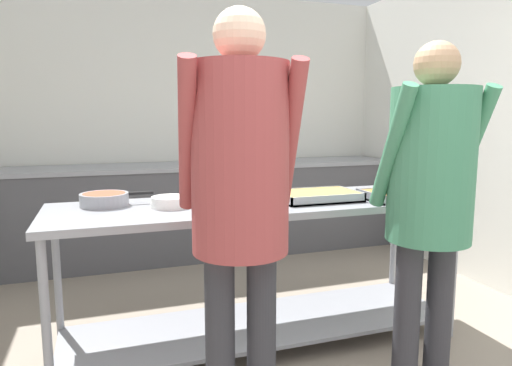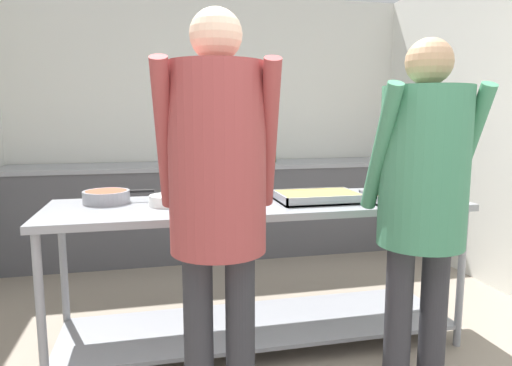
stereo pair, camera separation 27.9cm
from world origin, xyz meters
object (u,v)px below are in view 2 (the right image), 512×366
(serving_tray_greens, at_px, (227,193))
(plate_stack, at_px, (168,200))
(serving_tray_vegetables, at_px, (317,197))
(water_bottle, at_px, (273,149))
(guest_serving_left, at_px, (423,187))
(sauce_pan, at_px, (107,196))
(guest_serving_right, at_px, (218,183))
(serving_tray_roast, at_px, (407,198))

(serving_tray_greens, bearing_deg, plate_stack, -153.41)
(serving_tray_vegetables, distance_m, water_bottle, 1.98)
(plate_stack, relative_size, guest_serving_left, 0.13)
(serving_tray_greens, distance_m, water_bottle, 1.87)
(sauce_pan, xyz_separation_m, guest_serving_right, (0.53, -0.93, 0.19))
(serving_tray_roast, height_order, guest_serving_right, guest_serving_right)
(serving_tray_roast, relative_size, guest_serving_right, 0.26)
(water_bottle, bearing_deg, serving_tray_roast, -82.95)
(water_bottle, bearing_deg, plate_stack, -120.81)
(sauce_pan, relative_size, serving_tray_roast, 0.87)
(serving_tray_greens, height_order, serving_tray_vegetables, same)
(sauce_pan, xyz_separation_m, water_bottle, (1.48, 1.73, 0.14))
(serving_tray_roast, bearing_deg, serving_tray_vegetables, 165.11)
(serving_tray_greens, distance_m, serving_tray_vegetables, 0.57)
(serving_tray_vegetables, relative_size, guest_serving_right, 0.27)
(water_bottle, bearing_deg, serving_tray_vegetables, -97.32)
(guest_serving_left, distance_m, guest_serving_right, 0.95)
(sauce_pan, height_order, water_bottle, water_bottle)
(serving_tray_vegetables, height_order, guest_serving_left, guest_serving_left)
(sauce_pan, distance_m, guest_serving_right, 1.08)
(plate_stack, bearing_deg, serving_tray_vegetables, -4.53)
(serving_tray_roast, distance_m, guest_serving_right, 1.35)
(plate_stack, bearing_deg, guest_serving_right, -77.02)
(sauce_pan, bearing_deg, serving_tray_roast, -11.91)
(sauce_pan, xyz_separation_m, plate_stack, (0.35, -0.16, -0.01))
(guest_serving_left, bearing_deg, serving_tray_roast, 64.89)
(sauce_pan, relative_size, guest_serving_left, 0.24)
(serving_tray_greens, distance_m, serving_tray_roast, 1.09)
(plate_stack, relative_size, serving_tray_roast, 0.47)
(serving_tray_greens, xyz_separation_m, guest_serving_right, (-0.20, -0.96, 0.20))
(serving_tray_vegetables, xyz_separation_m, guest_serving_left, (0.25, -0.69, 0.15))
(serving_tray_vegetables, relative_size, water_bottle, 1.63)
(serving_tray_greens, height_order, serving_tray_roast, same)
(serving_tray_roast, xyz_separation_m, guest_serving_left, (-0.26, -0.55, 0.15))
(serving_tray_vegetables, distance_m, guest_serving_left, 0.75)
(plate_stack, bearing_deg, serving_tray_roast, -8.42)
(serving_tray_greens, bearing_deg, serving_tray_roast, -21.13)
(sauce_pan, distance_m, guest_serving_left, 1.75)
(serving_tray_greens, xyz_separation_m, serving_tray_vegetables, (0.50, -0.26, 0.00))
(serving_tray_roast, height_order, water_bottle, water_bottle)
(sauce_pan, relative_size, guest_serving_right, 0.23)
(guest_serving_right, height_order, water_bottle, guest_serving_right)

